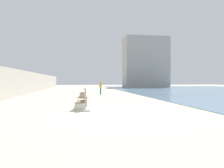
{
  "coord_description": "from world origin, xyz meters",
  "views": [
    {
      "loc": [
        -0.9,
        -9.97,
        1.64
      ],
      "look_at": [
        2.36,
        10.63,
        1.35
      ],
      "focal_mm": 33.72,
      "sensor_mm": 36.0,
      "label": 1
    }
  ],
  "objects": [
    {
      "name": "ground_plane",
      "position": [
        0.0,
        18.0,
        0.0
      ],
      "size": [
        120.0,
        120.0,
        0.0
      ],
      "primitive_type": "plane",
      "color": "#C6B793"
    },
    {
      "name": "seawall",
      "position": [
        -7.5,
        18.0,
        1.43
      ],
      "size": [
        0.8,
        64.0,
        2.85
      ],
      "primitive_type": "cube",
      "color": "#ADAAA3",
      "rests_on": "ground"
    },
    {
      "name": "bench_near",
      "position": [
        -0.74,
        2.38,
        0.23
      ],
      "size": [
        1.27,
        2.19,
        0.98
      ],
      "color": "#ADAAA3",
      "rests_on": "ground"
    },
    {
      "name": "bench_far",
      "position": [
        -0.49,
        11.1,
        0.23
      ],
      "size": [
        1.14,
        2.12,
        0.98
      ],
      "color": "#ADAAA3",
      "rests_on": "ground"
    },
    {
      "name": "person_walking",
      "position": [
        1.68,
        15.15,
        1.01
      ],
      "size": [
        0.38,
        0.43,
        1.73
      ],
      "color": "teal",
      "rests_on": "ground"
    },
    {
      "name": "harbor_building",
      "position": [
        17.33,
        46.0,
        6.83
      ],
      "size": [
        12.0,
        6.0,
        13.66
      ],
      "primitive_type": "cube",
      "color": "#9E9E99",
      "rests_on": "ground"
    }
  ]
}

